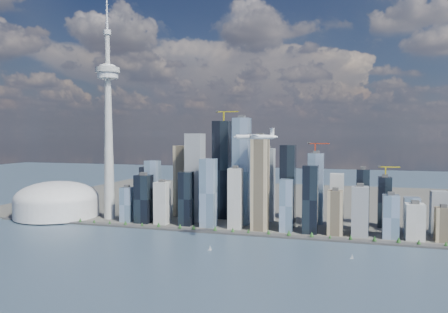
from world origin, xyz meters
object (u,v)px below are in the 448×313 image
(sailboat_west, at_px, (210,249))
(dome_stadium, at_px, (57,201))
(airplane, at_px, (255,136))
(needle_tower, at_px, (108,121))
(sailboat_east, at_px, (352,257))

(sailboat_west, bearing_deg, dome_stadium, 161.41)
(dome_stadium, height_order, airplane, airplane)
(needle_tower, bearing_deg, sailboat_west, -31.38)
(dome_stadium, distance_m, sailboat_east, 717.92)
(needle_tower, height_order, sailboat_west, needle_tower)
(sailboat_east, bearing_deg, airplane, -167.74)
(dome_stadium, bearing_deg, sailboat_west, -21.85)
(needle_tower, xyz_separation_m, sailboat_west, (316.74, -193.16, -232.71))
(dome_stadium, relative_size, sailboat_east, 23.23)
(sailboat_east, bearing_deg, needle_tower, 178.72)
(airplane, bearing_deg, sailboat_west, -179.66)
(airplane, relative_size, sailboat_east, 8.92)
(needle_tower, relative_size, airplane, 7.17)
(needle_tower, relative_size, sailboat_west, 56.48)
(needle_tower, xyz_separation_m, sailboat_east, (557.47, -176.14, -233.08))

